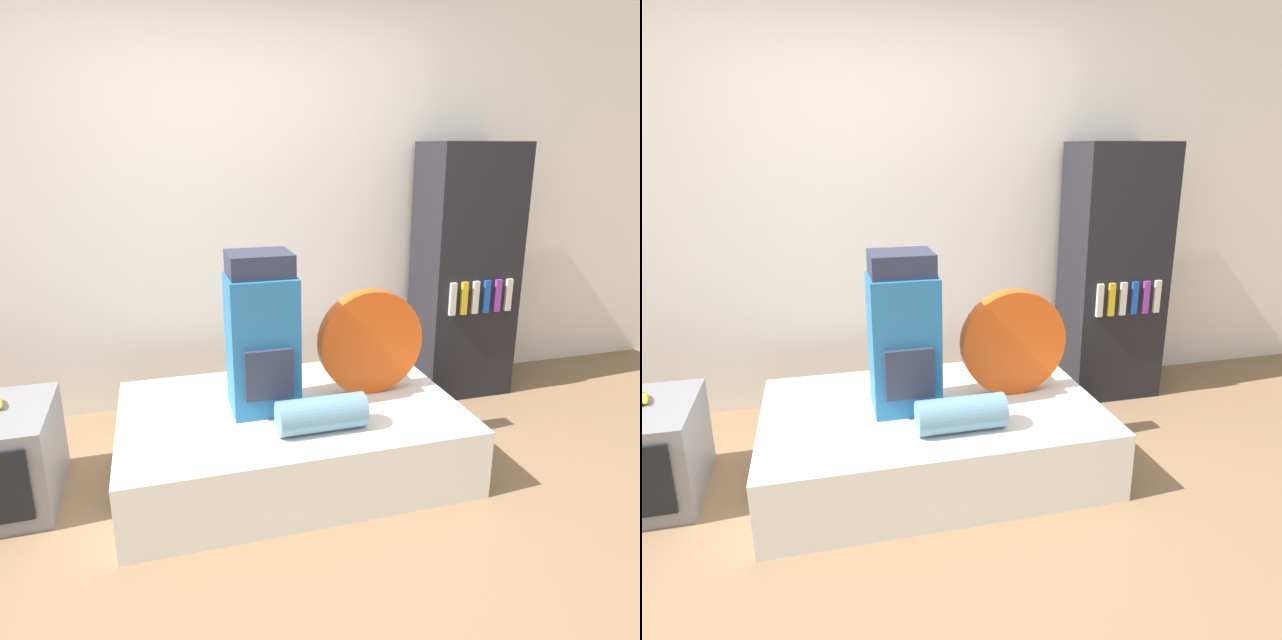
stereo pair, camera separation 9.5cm
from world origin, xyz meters
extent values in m
plane|color=#846647|center=(0.00, 0.00, 0.00)|extent=(16.00, 16.00, 0.00)
cube|color=white|center=(0.00, 1.70, 1.30)|extent=(8.00, 0.05, 2.60)
cube|color=white|center=(0.13, 0.71, 0.18)|extent=(1.71, 1.11, 0.35)
cube|color=#23669E|center=(0.00, 0.73, 0.70)|extent=(0.33, 0.29, 0.69)
cube|color=#282D42|center=(0.00, 0.75, 1.10)|extent=(0.31, 0.27, 0.11)
cube|color=#282D42|center=(0.00, 0.57, 0.60)|extent=(0.23, 0.03, 0.25)
cylinder|color=#D14C14|center=(0.59, 0.77, 0.64)|extent=(0.57, 0.09, 0.57)
cylinder|color=#5B849E|center=(0.21, 0.41, 0.44)|extent=(0.42, 0.17, 0.17)
cube|color=black|center=(1.51, 1.41, 0.84)|extent=(0.61, 0.43, 1.67)
cube|color=beige|center=(1.31, 1.18, 0.72)|extent=(0.04, 0.02, 0.21)
cube|color=gold|center=(1.39, 1.18, 0.72)|extent=(0.04, 0.02, 0.21)
cube|color=beige|center=(1.47, 1.18, 0.72)|extent=(0.04, 0.02, 0.21)
cube|color=#194CB2|center=(1.55, 1.18, 0.72)|extent=(0.04, 0.02, 0.21)
cube|color=purple|center=(1.63, 1.18, 0.72)|extent=(0.04, 0.02, 0.21)
cube|color=beige|center=(1.71, 1.18, 0.72)|extent=(0.04, 0.02, 0.21)
camera|label=1|loc=(-0.47, -1.92, 1.64)|focal=32.00mm
camera|label=2|loc=(-0.38, -1.95, 1.64)|focal=32.00mm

